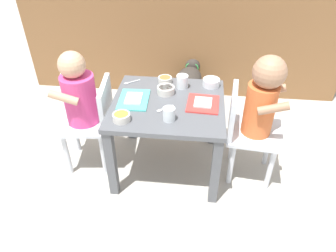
# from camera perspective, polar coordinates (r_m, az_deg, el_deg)

# --- Properties ---
(ground_plane) EXTENTS (7.00, 7.00, 0.00)m
(ground_plane) POSITION_cam_1_polar(r_m,az_deg,el_deg) (1.86, -0.00, -6.96)
(ground_plane) COLOR #B2ADA3
(kitchen_cabinet_back) EXTENTS (2.38, 0.36, 0.95)m
(kitchen_cabinet_back) POSITION_cam_1_polar(r_m,az_deg,el_deg) (2.51, 2.70, 17.62)
(kitchen_cabinet_back) COLOR brown
(kitchen_cabinet_back) RESTS_ON ground
(dining_table) EXTENTS (0.58, 0.54, 0.43)m
(dining_table) POSITION_cam_1_polar(r_m,az_deg,el_deg) (1.64, -0.00, 2.16)
(dining_table) COLOR #515459
(dining_table) RESTS_ON ground
(seated_child_left) EXTENTS (0.31, 0.31, 0.69)m
(seated_child_left) POSITION_cam_1_polar(r_m,az_deg,el_deg) (1.69, -15.43, 4.79)
(seated_child_left) COLOR silver
(seated_child_left) RESTS_ON ground
(seated_child_right) EXTENTS (0.31, 0.31, 0.71)m
(seated_child_right) POSITION_cam_1_polar(r_m,az_deg,el_deg) (1.60, 16.24, 3.65)
(seated_child_right) COLOR silver
(seated_child_right) RESTS_ON ground
(dog) EXTENTS (0.22, 0.43, 0.30)m
(dog) POSITION_cam_1_polar(r_m,az_deg,el_deg) (2.32, 3.88, 8.59)
(dog) COLOR #332D28
(dog) RESTS_ON ground
(food_tray_left) EXTENTS (0.16, 0.21, 0.02)m
(food_tray_left) POSITION_cam_1_polar(r_m,az_deg,el_deg) (1.62, -6.25, 4.96)
(food_tray_left) COLOR #4CC6BC
(food_tray_left) RESTS_ON dining_table
(food_tray_right) EXTENTS (0.17, 0.19, 0.02)m
(food_tray_right) POSITION_cam_1_polar(r_m,az_deg,el_deg) (1.59, 6.42, 4.23)
(food_tray_right) COLOR red
(food_tray_right) RESTS_ON dining_table
(water_cup_left) EXTENTS (0.06, 0.06, 0.07)m
(water_cup_left) POSITION_cam_1_polar(r_m,az_deg,el_deg) (1.45, 0.19, 2.06)
(water_cup_left) COLOR white
(water_cup_left) RESTS_ON dining_table
(water_cup_right) EXTENTS (0.06, 0.06, 0.07)m
(water_cup_right) POSITION_cam_1_polar(r_m,az_deg,el_deg) (1.72, 2.62, 7.99)
(water_cup_right) COLOR white
(water_cup_right) RESTS_ON dining_table
(cereal_bowl_right_side) EXTENTS (0.08, 0.08, 0.03)m
(cereal_bowl_right_side) POSITION_cam_1_polar(r_m,az_deg,el_deg) (1.77, -0.55, 8.48)
(cereal_bowl_right_side) COLOR silver
(cereal_bowl_right_side) RESTS_ON dining_table
(cereal_bowl_left_side) EXTENTS (0.09, 0.09, 0.04)m
(cereal_bowl_left_side) POSITION_cam_1_polar(r_m,az_deg,el_deg) (1.75, 7.92, 7.93)
(cereal_bowl_left_side) COLOR white
(cereal_bowl_left_side) RESTS_ON dining_table
(veggie_bowl_near) EXTENTS (0.09, 0.09, 0.04)m
(veggie_bowl_near) POSITION_cam_1_polar(r_m,az_deg,el_deg) (1.66, -0.40, 6.63)
(veggie_bowl_near) COLOR silver
(veggie_bowl_near) RESTS_ON dining_table
(veggie_bowl_far) EXTENTS (0.08, 0.08, 0.04)m
(veggie_bowl_far) POSITION_cam_1_polar(r_m,az_deg,el_deg) (1.47, -8.52, 1.65)
(veggie_bowl_far) COLOR silver
(veggie_bowl_far) RESTS_ON dining_table
(spoon_by_left_tray) EXTENTS (0.09, 0.07, 0.01)m
(spoon_by_left_tray) POSITION_cam_1_polar(r_m,az_deg,el_deg) (1.79, -6.91, 7.94)
(spoon_by_left_tray) COLOR silver
(spoon_by_left_tray) RESTS_ON dining_table
(spoon_by_right_tray) EXTENTS (0.09, 0.07, 0.01)m
(spoon_by_right_tray) POSITION_cam_1_polar(r_m,az_deg,el_deg) (1.54, -0.82, 3.12)
(spoon_by_right_tray) COLOR silver
(spoon_by_right_tray) RESTS_ON dining_table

